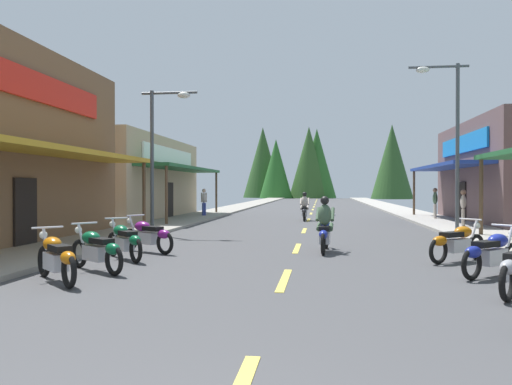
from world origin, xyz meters
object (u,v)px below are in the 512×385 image
at_px(rider_cruising_trailing, 305,209).
at_px(streetlamp_left, 161,139).
at_px(rider_cruising_lead, 325,229).
at_px(pedestrian_browsing, 204,201).
at_px(motorcycle_parked_left_2, 124,240).
at_px(motorcycle_parked_left_3, 148,235).
at_px(pedestrian_by_shop, 463,206).
at_px(motorcycle_parked_right_2, 492,253).
at_px(motorcycle_parked_left_0, 56,257).
at_px(pedestrian_waiting, 435,201).
at_px(streetlamp_right, 448,124).
at_px(motorcycle_parked_left_1, 96,249).
at_px(motorcycle_parked_right_3, 457,242).

bearing_deg(rider_cruising_trailing, streetlamp_left, 149.75).
bearing_deg(rider_cruising_lead, pedestrian_browsing, 28.70).
distance_m(motorcycle_parked_left_2, motorcycle_parked_left_3, 1.43).
bearing_deg(pedestrian_by_shop, motorcycle_parked_right_2, -84.38).
xyz_separation_m(streetlamp_left, pedestrian_browsing, (-0.99, 11.08, -2.66)).
distance_m(motorcycle_parked_left_3, pedestrian_by_shop, 14.59).
xyz_separation_m(motorcycle_parked_left_0, pedestrian_by_shop, (11.19, 14.04, 0.51)).
bearing_deg(pedestrian_waiting, rider_cruising_lead, -109.51).
bearing_deg(motorcycle_parked_left_2, streetlamp_left, -33.73).
distance_m(streetlamp_left, motorcycle_parked_right_2, 12.71).
distance_m(motorcycle_parked_left_2, rider_cruising_lead, 5.46).
bearing_deg(motorcycle_parked_left_3, streetlamp_right, -116.48).
distance_m(streetlamp_right, rider_cruising_lead, 7.83).
relative_size(streetlamp_right, motorcycle_parked_right_2, 3.92).
bearing_deg(rider_cruising_trailing, motorcycle_parked_right_2, -165.48).
relative_size(motorcycle_parked_left_2, rider_cruising_trailing, 0.75).
relative_size(motorcycle_parked_left_1, motorcycle_parked_left_3, 0.95).
bearing_deg(streetlamp_left, rider_cruising_lead, -34.93).
bearing_deg(motorcycle_parked_right_2, rider_cruising_trailing, 61.83).
relative_size(streetlamp_left, pedestrian_waiting, 3.09).
relative_size(streetlamp_left, motorcycle_parked_right_3, 3.28).
relative_size(motorcycle_parked_right_3, rider_cruising_trailing, 0.79).
height_order(motorcycle_parked_left_0, motorcycle_parked_left_1, same).
distance_m(motorcycle_parked_right_2, rider_cruising_lead, 4.82).
height_order(motorcycle_parked_left_3, rider_cruising_trailing, rider_cruising_trailing).
distance_m(motorcycle_parked_left_0, motorcycle_parked_left_3, 4.47).
height_order(motorcycle_parked_left_0, pedestrian_by_shop, pedestrian_by_shop).
relative_size(streetlamp_left, motorcycle_parked_left_2, 3.44).
bearing_deg(streetlamp_right, motorcycle_parked_left_1, -135.78).
relative_size(motorcycle_parked_right_3, pedestrian_by_shop, 0.98).
height_order(motorcycle_parked_left_2, pedestrian_by_shop, pedestrian_by_shop).
relative_size(streetlamp_right, pedestrian_waiting, 3.59).
xyz_separation_m(motorcycle_parked_right_2, pedestrian_by_shop, (2.76, 12.28, 0.51)).
relative_size(motorcycle_parked_left_0, pedestrian_waiting, 0.91).
distance_m(motorcycle_parked_right_2, rider_cruising_trailing, 17.26).
height_order(motorcycle_parked_right_3, rider_cruising_lead, rider_cruising_lead).
height_order(rider_cruising_lead, pedestrian_by_shop, pedestrian_by_shop).
xyz_separation_m(streetlamp_right, pedestrian_by_shop, (1.50, 3.54, -3.17)).
xyz_separation_m(motorcycle_parked_left_0, motorcycle_parked_left_3, (0.20, 4.46, 0.00)).
distance_m(streetlamp_right, motorcycle_parked_right_2, 9.57).
xyz_separation_m(pedestrian_by_shop, pedestrian_browsing, (-13.27, 6.59, 0.01)).
distance_m(motorcycle_parked_left_3, rider_cruising_trailing, 14.53).
height_order(rider_cruising_trailing, pedestrian_browsing, pedestrian_browsing).
distance_m(pedestrian_by_shop, pedestrian_waiting, 5.45).
distance_m(streetlamp_left, streetlamp_right, 10.84).
bearing_deg(streetlamp_left, motorcycle_parked_left_1, -81.11).
distance_m(motorcycle_parked_left_1, rider_cruising_lead, 6.30).
distance_m(motorcycle_parked_left_0, motorcycle_parked_left_2, 3.04).
distance_m(motorcycle_parked_right_3, pedestrian_waiting, 16.00).
xyz_separation_m(motorcycle_parked_left_1, pedestrian_by_shop, (10.99, 12.77, 0.51)).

